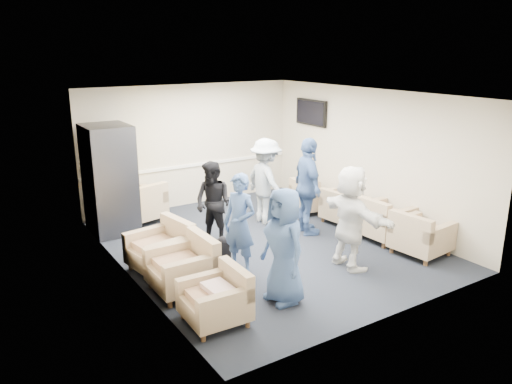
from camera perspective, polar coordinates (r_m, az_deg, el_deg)
floor at (r=9.13m, az=1.00°, el=-6.02°), size 6.00×6.00×0.00m
ceiling at (r=8.49m, az=1.09°, el=11.11°), size 6.00×6.00×0.00m
back_wall at (r=11.28m, az=-7.45°, el=5.30°), size 5.00×0.02×2.70m
front_wall at (r=6.53m, az=15.79°, el=-3.19°), size 5.00×0.02×2.70m
left_wall at (r=7.66m, az=-14.72°, el=-0.27°), size 0.02×6.00×2.70m
right_wall at (r=10.28m, az=12.77°, el=3.98°), size 0.02×6.00×2.70m
chair_rail at (r=11.35m, az=-7.33°, el=3.05°), size 4.98×0.04×0.06m
tv at (r=11.44m, az=6.32°, el=9.02°), size 0.10×1.00×0.58m
armchair_left_near at (r=6.61m, az=-4.33°, el=-12.23°), size 0.79×0.79×0.62m
armchair_left_mid at (r=7.44m, az=-8.05°, el=-8.65°), size 0.87×0.87×0.69m
armchair_left_far at (r=8.16m, az=-10.59°, el=-6.51°), size 0.97×0.97×0.68m
armchair_right_near at (r=9.01m, az=18.15°, el=-4.90°), size 0.91×0.91×0.67m
armchair_right_midnear at (r=9.57m, az=14.07°, el=-3.24°), size 0.91×0.91×0.70m
armchair_right_midfar at (r=10.28m, az=9.91°, el=-1.91°), size 0.84×0.84×0.61m
armchair_right_far at (r=10.92m, az=6.22°, el=-0.69°), size 0.84×0.84×0.61m
armchair_corner at (r=10.44m, az=-13.08°, el=-1.53°), size 1.08×1.08×0.71m
vending_machine at (r=9.88m, az=-16.36°, el=1.40°), size 0.84×0.99×2.08m
backpack at (r=8.40m, az=-3.82°, el=-6.44°), size 0.30×0.26×0.43m
pillow at (r=6.54m, az=-4.40°, el=-11.01°), size 0.31×0.41×0.12m
person_front_left at (r=6.90m, az=3.21°, el=-6.20°), size 0.53×0.81×1.65m
person_mid_left at (r=7.79m, az=-1.87°, el=-3.68°), size 0.57×0.69×1.61m
person_back_left at (r=8.99m, az=-4.91°, el=-1.30°), size 0.83×0.91×1.52m
person_back_right at (r=10.01m, az=1.14°, el=1.22°), size 0.68×1.14×1.74m
person_mid_right at (r=9.43m, az=5.94°, el=0.60°), size 0.76×1.18×1.86m
person_front_right at (r=8.09m, az=10.78°, el=-2.87°), size 0.61×1.60×1.70m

